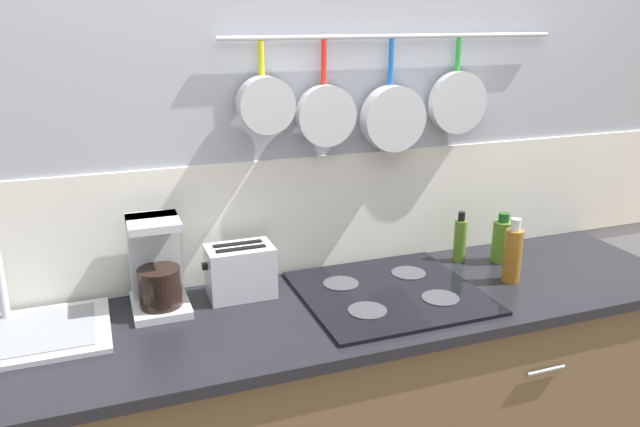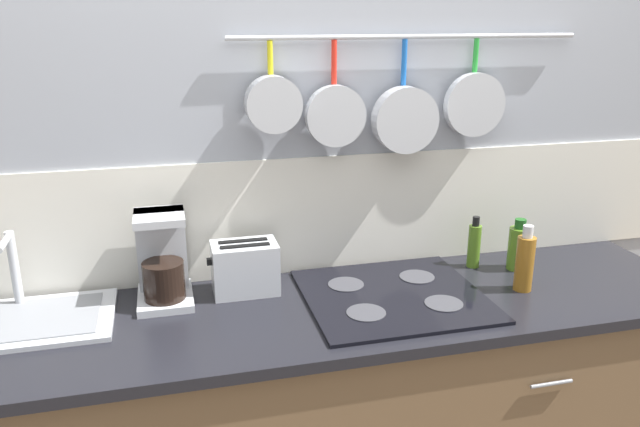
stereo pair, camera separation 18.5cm
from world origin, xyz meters
TOP-DOWN VIEW (x-y plane):
  - wall_back at (0.00, 0.34)m, footprint 7.20×0.16m
  - countertop at (0.00, 0.00)m, footprint 2.53×0.61m
  - sink_basin at (-0.93, 0.12)m, footprint 0.58×0.34m
  - coffee_maker at (-0.49, 0.20)m, footprint 0.17×0.22m
  - toaster at (-0.23, 0.18)m, footprint 0.23×0.14m
  - cooktop at (0.23, 0.02)m, footprint 0.57×0.54m
  - bottle_dish_soap at (0.60, 0.20)m, footprint 0.05×0.05m
  - bottle_sesame_oil at (0.66, -0.03)m, footprint 0.06×0.06m
  - bottle_cooking_wine at (0.74, 0.14)m, footprint 0.07×0.07m

SIDE VIEW (x-z plane):
  - countertop at x=0.00m, z-range 0.85..0.89m
  - cooktop at x=0.23m, z-range 0.88..0.90m
  - sink_basin at x=-0.93m, z-range 0.78..1.03m
  - bottle_cooking_wine at x=0.74m, z-range 0.87..1.06m
  - bottle_dish_soap at x=0.60m, z-range 0.87..1.06m
  - toaster at x=-0.23m, z-range 0.88..1.06m
  - bottle_sesame_oil at x=0.66m, z-range 0.87..1.10m
  - coffee_maker at x=-0.49m, z-range 0.86..1.15m
  - wall_back at x=0.00m, z-range -0.03..2.57m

